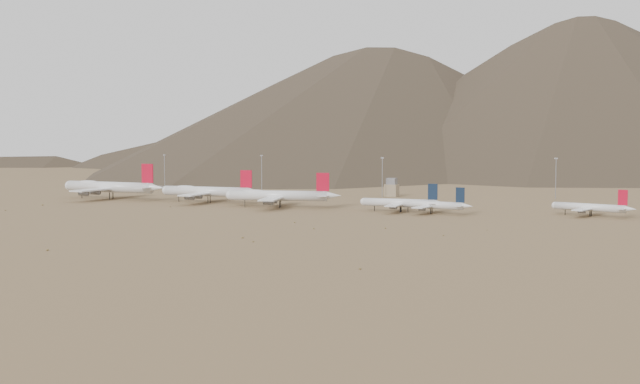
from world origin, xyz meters
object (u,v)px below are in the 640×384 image
at_px(widebody_west, 110,187).
at_px(control_tower, 392,188).
at_px(narrowbody_a, 401,203).
at_px(narrowbody_b, 432,205).
at_px(widebody_centre, 208,191).
at_px(widebody_east, 279,195).

height_order(widebody_west, control_tower, widebody_west).
bearing_deg(narrowbody_a, widebody_west, 173.97).
xyz_separation_m(widebody_west, narrowbody_b, (208.01, -14.00, -3.23)).
xyz_separation_m(widebody_centre, narrowbody_a, (122.01, -12.40, -1.86)).
bearing_deg(widebody_west, widebody_centre, 3.21).
xyz_separation_m(widebody_east, narrowbody_a, (70.16, -0.08, -1.76)).
relative_size(widebody_centre, narrowbody_a, 1.44).
relative_size(narrowbody_a, narrowbody_b, 1.09).
xyz_separation_m(widebody_west, widebody_east, (121.10, -11.76, -1.09)).
relative_size(narrowbody_b, control_tower, 3.50).
xyz_separation_m(widebody_centre, control_tower, (86.70, 86.22, -1.45)).
height_order(widebody_centre, narrowbody_a, widebody_centre).
bearing_deg(narrowbody_b, widebody_west, -174.74).
bearing_deg(narrowbody_a, widebody_centre, 171.71).
xyz_separation_m(widebody_centre, widebody_east, (51.84, -12.32, -0.09)).
bearing_deg(widebody_east, widebody_centre, 154.34).
distance_m(narrowbody_b, control_tower, 113.43).
bearing_deg(control_tower, widebody_east, -109.48).
relative_size(widebody_centre, control_tower, 5.51).
height_order(narrowbody_a, control_tower, narrowbody_a).
bearing_deg(widebody_west, control_tower, 31.84).
bearing_deg(widebody_centre, widebody_west, 178.52).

